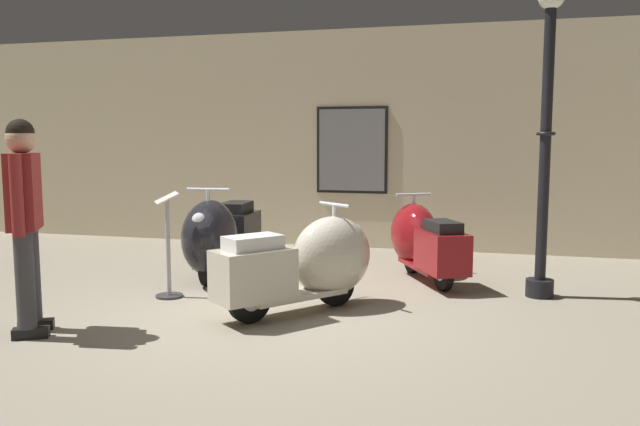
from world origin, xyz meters
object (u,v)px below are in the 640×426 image
at_px(lamppost, 546,139).
at_px(visitor_0, 25,212).
at_px(scooter_0, 219,237).
at_px(scooter_2, 422,241).
at_px(info_stanchion, 168,254).
at_px(scooter_1, 309,263).

distance_m(lamppost, visitor_0, 4.88).
distance_m(scooter_0, lamppost, 3.71).
bearing_deg(lamppost, scooter_2, 155.62).
height_order(scooter_0, info_stanchion, scooter_0).
xyz_separation_m(scooter_1, scooter_2, (0.88, 1.70, -0.02)).
xyz_separation_m(scooter_0, info_stanchion, (-0.15, -0.92, -0.05)).
height_order(lamppost, info_stanchion, lamppost).
xyz_separation_m(scooter_0, scooter_2, (2.27, 0.64, -0.05)).
relative_size(scooter_1, info_stanchion, 1.47).
bearing_deg(scooter_2, lamppost, -141.64).
bearing_deg(visitor_0, scooter_1, 3.08).
bearing_deg(scooter_0, scooter_2, 101.50).
relative_size(visitor_0, info_stanchion, 1.64).
height_order(scooter_2, lamppost, lamppost).
height_order(scooter_0, scooter_1, scooter_0).
bearing_deg(lamppost, scooter_0, -178.90).
relative_size(scooter_1, visitor_0, 0.89).
height_order(scooter_1, scooter_2, scooter_1).
distance_m(scooter_2, lamppost, 1.82).
xyz_separation_m(scooter_2, lamppost, (1.27, -0.58, 1.17)).
relative_size(scooter_0, info_stanchion, 1.68).
bearing_deg(scooter_1, visitor_0, 160.66).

